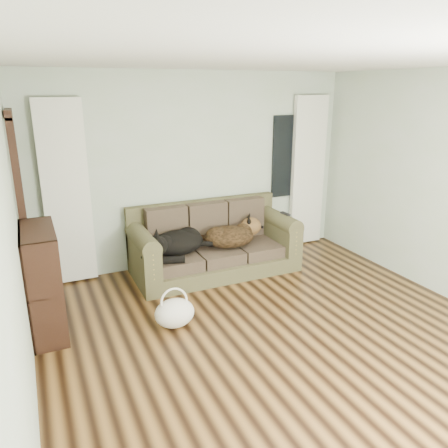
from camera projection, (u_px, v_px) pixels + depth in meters
name	position (u px, v px, depth m)	size (l,w,h in m)	color
floor	(291.00, 347.00, 4.18)	(5.00, 5.00, 0.00)	black
ceiling	(307.00, 58.00, 3.40)	(5.00, 5.00, 0.00)	white
wall_back	(195.00, 170.00, 5.96)	(4.50, 0.04, 2.60)	#A5BC9A
wall_left	(14.00, 258.00, 2.90)	(0.04, 5.00, 2.60)	#A5BC9A
curtain_left	(66.00, 194.00, 5.26)	(0.55, 0.08, 2.25)	white
curtain_right	(308.00, 172.00, 6.65)	(0.55, 0.08, 2.25)	white
window_pane	(287.00, 156.00, 6.48)	(0.50, 0.03, 1.20)	black
door_casing	(23.00, 215.00, 4.77)	(0.07, 0.60, 2.10)	black
sofa	(215.00, 240.00, 5.78)	(2.16, 0.93, 0.88)	brown
dog_black_lab	(175.00, 245.00, 5.51)	(0.73, 0.51, 0.31)	black
dog_shepherd	(232.00, 236.00, 5.82)	(0.70, 0.50, 0.31)	black
tv_remote	(285.00, 214.00, 5.97)	(0.05, 0.16, 0.02)	black
tote_bag	(175.00, 312.00, 4.50)	(0.42, 0.32, 0.31)	white
bookshelf	(43.00, 285.00, 4.34)	(0.33, 0.87, 1.09)	black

